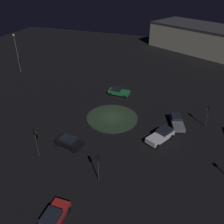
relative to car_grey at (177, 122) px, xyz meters
The scene contains 12 objects.
ground_plane 10.56m from the car_grey, ahead, with size 115.63×115.63×0.00m, color black.
roundabout_island 10.55m from the car_grey, ahead, with size 8.59×8.59×0.28m, color #263823.
car_grey is the anchor object (origin of this frame).
car_white 5.01m from the car_grey, 70.10° to the left, with size 3.74×4.89×1.59m.
car_black 17.21m from the car_grey, 37.53° to the left, with size 4.25×2.68×1.39m.
car_green 14.07m from the car_grey, 30.21° to the right, with size 4.16×2.15×1.48m.
car_red 23.68m from the car_grey, 66.85° to the left, with size 2.09×4.30×1.36m.
traffic_light_north 16.77m from the car_grey, 64.10° to the left, with size 0.34×0.38×3.93m.
traffic_light_northeast 21.55m from the car_grey, 39.89° to the left, with size 0.37×0.40×4.47m.
traffic_light_west 4.85m from the car_grey, 164.20° to the right, with size 0.38×0.34×3.71m.
streetlamp_southeast 40.04m from the car_grey, 15.44° to the right, with size 0.49×0.49×9.07m.
store_building 42.97m from the car_grey, 96.48° to the right, with size 38.53×28.66×7.35m.
Camera 1 is at (-11.61, 32.08, 21.72)m, focal length 38.66 mm.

